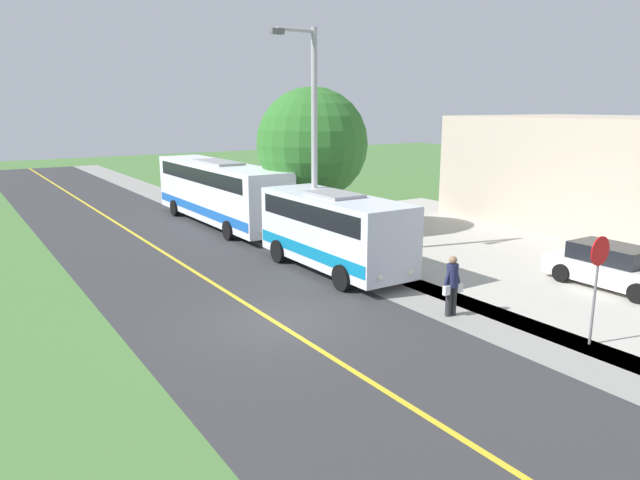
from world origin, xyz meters
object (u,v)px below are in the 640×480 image
(transit_bus_rear, at_px, (219,190))
(pedestrian_with_bags, at_px, (452,284))
(shuttle_bus_front, at_px, (334,228))
(tree_curbside, at_px, (312,144))
(stop_sign, at_px, (598,272))
(street_light_pole, at_px, (312,136))
(parked_car_near, at_px, (613,268))

(transit_bus_rear, relative_size, pedestrian_with_bags, 6.47)
(shuttle_bus_front, bearing_deg, tree_curbside, -115.57)
(stop_sign, bearing_deg, shuttle_bus_front, -80.10)
(stop_sign, height_order, street_light_pole, street_light_pole)
(parked_car_near, bearing_deg, transit_bus_rear, -68.63)
(street_light_pole, bearing_deg, transit_bus_rear, -87.10)
(transit_bus_rear, distance_m, pedestrian_with_bags, 16.39)
(pedestrian_with_bags, xyz_separation_m, parked_car_near, (-6.63, 0.98, -0.29))
(parked_car_near, xyz_separation_m, tree_curbside, (3.85, -13.00, 3.59))
(transit_bus_rear, relative_size, tree_curbside, 1.69)
(shuttle_bus_front, relative_size, tree_curbside, 1.04)
(street_light_pole, height_order, parked_car_near, street_light_pole)
(street_light_pole, bearing_deg, pedestrian_with_bags, 88.13)
(stop_sign, bearing_deg, street_light_pole, -84.04)
(shuttle_bus_front, xyz_separation_m, street_light_pole, (-0.43, -2.19, 3.26))
(stop_sign, bearing_deg, transit_bus_rear, -85.31)
(shuttle_bus_front, xyz_separation_m, parked_car_near, (-6.80, 6.85, -0.93))
(transit_bus_rear, bearing_deg, street_light_pole, 92.90)
(pedestrian_with_bags, bearing_deg, transit_bus_rear, -89.45)
(street_light_pole, relative_size, tree_curbside, 1.29)
(transit_bus_rear, height_order, stop_sign, transit_bus_rear)
(shuttle_bus_front, relative_size, street_light_pole, 0.80)
(shuttle_bus_front, height_order, stop_sign, shuttle_bus_front)
(street_light_pole, xyz_separation_m, parked_car_near, (-6.37, 9.04, -4.20))
(shuttle_bus_front, bearing_deg, transit_bus_rear, -90.05)
(transit_bus_rear, xyz_separation_m, street_light_pole, (-0.42, 8.30, 3.08))
(stop_sign, height_order, tree_curbside, tree_curbside)
(shuttle_bus_front, height_order, parked_car_near, shuttle_bus_front)
(pedestrian_with_bags, distance_m, stop_sign, 3.95)
(shuttle_bus_front, bearing_deg, street_light_pole, -101.07)
(transit_bus_rear, distance_m, stop_sign, 19.96)
(pedestrian_with_bags, distance_m, tree_curbside, 12.77)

